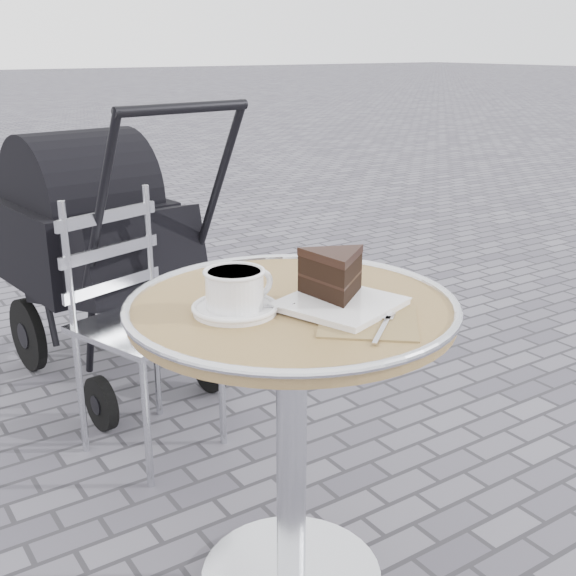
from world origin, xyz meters
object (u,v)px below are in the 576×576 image
cake_plate_set (337,281)px  baby_stroller (100,256)px  cappuccino_set (236,293)px  cafe_table (292,373)px  bistro_chair (128,294)px

cake_plate_set → baby_stroller: (-0.02, 1.45, -0.29)m
cappuccino_set → baby_stroller: 1.41m
baby_stroller → cafe_table: bearing=-98.8°
cafe_table → bistro_chair: 0.86m
cafe_table → baby_stroller: size_ratio=0.67×
cappuccino_set → baby_stroller: baby_stroller is taller
cafe_table → cake_plate_set: bearing=-40.0°
cafe_table → cappuccino_set: bearing=171.5°
cafe_table → baby_stroller: 1.39m
cappuccino_set → cake_plate_set: (0.20, -0.08, 0.01)m
bistro_chair → baby_stroller: 0.55m
cafe_table → bistro_chair: bearing=93.1°
bistro_chair → cafe_table: bearing=-104.5°
cafe_table → baby_stroller: bearing=87.6°
cake_plate_set → baby_stroller: baby_stroller is taller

